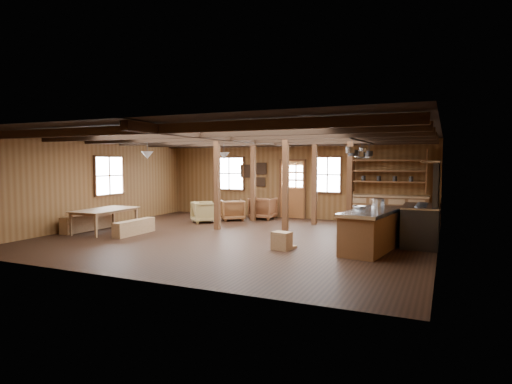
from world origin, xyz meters
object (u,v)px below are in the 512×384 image
armchair_c (204,212)px  kitchen_island (372,230)px  commercial_range (423,219)px  armchair_b (263,208)px  dining_table (106,221)px  armchair_a (232,210)px

armchair_c → kitchen_island: bearing=-157.2°
commercial_range → armchair_c: commercial_range is taller
kitchen_island → armchair_b: kitchen_island is taller
commercial_range → armchair_b: bearing=152.4°
dining_table → armchair_c: (1.57, 2.91, 0.02)m
armchair_a → armchair_c: armchair_a is taller
commercial_range → armchair_a: commercial_range is taller
kitchen_island → armchair_b: size_ratio=3.02×
kitchen_island → armchair_a: 6.19m
armchair_b → armchair_a: bearing=40.4°
armchair_b → commercial_range: bearing=150.8°
kitchen_island → armchair_c: (-5.93, 2.34, -0.12)m
armchair_b → armchair_c: size_ratio=1.10×
armchair_b → kitchen_island: bearing=136.9°
kitchen_island → commercial_range: bearing=54.0°
kitchen_island → dining_table: size_ratio=1.36×
kitchen_island → dining_table: (-7.50, -0.57, -0.14)m
armchair_a → armchair_b: 1.13m
commercial_range → kitchen_island: bearing=-134.4°
kitchen_island → armchair_a: (-5.30, 3.19, -0.12)m
armchair_a → dining_table: bearing=22.7°
armchair_a → armchair_c: bearing=16.8°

